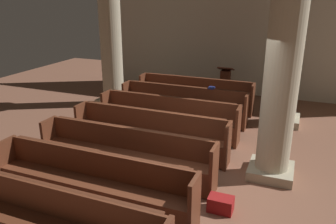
{
  "coord_description": "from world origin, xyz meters",
  "views": [
    {
      "loc": [
        1.59,
        -5.0,
        3.17
      ],
      "look_at": [
        -0.98,
        1.4,
        0.75
      ],
      "focal_mm": 35.77,
      "sensor_mm": 36.0,
      "label": 1
    }
  ],
  "objects_px": {
    "pillar_aisle_side": "(291,49)",
    "kneeler_box_red": "(221,204)",
    "pew_row_3": "(149,131)",
    "lectern": "(225,86)",
    "pew_row_5": "(91,180)",
    "pillar_far_side": "(111,40)",
    "pew_row_1": "(183,103)",
    "pew_row_6": "(44,221)",
    "pillar_aisle_rear": "(282,73)",
    "pew_row_2": "(168,115)",
    "pew_row_0": "(195,92)",
    "hymn_book": "(211,88)",
    "pew_row_4": "(125,152)"
  },
  "relations": [
    {
      "from": "pew_row_3",
      "to": "hymn_book",
      "type": "relative_size",
      "value": 17.93
    },
    {
      "from": "pew_row_4",
      "to": "pew_row_2",
      "type": "bearing_deg",
      "value": 90.0
    },
    {
      "from": "pew_row_3",
      "to": "lectern",
      "type": "height_order",
      "value": "lectern"
    },
    {
      "from": "pew_row_0",
      "to": "pillar_aisle_side",
      "type": "bearing_deg",
      "value": -6.44
    },
    {
      "from": "pew_row_6",
      "to": "pillar_aisle_side",
      "type": "xyz_separation_m",
      "value": [
        2.49,
        6.03,
        1.45
      ]
    },
    {
      "from": "pew_row_6",
      "to": "pillar_aisle_rear",
      "type": "height_order",
      "value": "pillar_aisle_rear"
    },
    {
      "from": "pillar_aisle_rear",
      "to": "pew_row_2",
      "type": "bearing_deg",
      "value": 156.28
    },
    {
      "from": "pew_row_3",
      "to": "pew_row_2",
      "type": "bearing_deg",
      "value": 90.0
    },
    {
      "from": "pew_row_0",
      "to": "pillar_aisle_rear",
      "type": "xyz_separation_m",
      "value": [
        2.49,
        -3.2,
        1.45
      ]
    },
    {
      "from": "pew_row_2",
      "to": "pew_row_6",
      "type": "distance_m",
      "value": 4.21
    },
    {
      "from": "pew_row_1",
      "to": "kneeler_box_red",
      "type": "xyz_separation_m",
      "value": [
        1.88,
        -3.56,
        -0.36
      ]
    },
    {
      "from": "pew_row_0",
      "to": "pew_row_1",
      "type": "bearing_deg",
      "value": -90.0
    },
    {
      "from": "pew_row_1",
      "to": "pillar_far_side",
      "type": "xyz_separation_m",
      "value": [
        -2.44,
        0.58,
        1.45
      ]
    },
    {
      "from": "pew_row_2",
      "to": "pew_row_4",
      "type": "bearing_deg",
      "value": -90.0
    },
    {
      "from": "pillar_far_side",
      "to": "hymn_book",
      "type": "xyz_separation_m",
      "value": [
        3.15,
        -0.39,
        -1.02
      ]
    },
    {
      "from": "pillar_aisle_side",
      "to": "pillar_aisle_rear",
      "type": "xyz_separation_m",
      "value": [
        0.0,
        -2.92,
        0.0
      ]
    },
    {
      "from": "hymn_book",
      "to": "lectern",
      "type": "bearing_deg",
      "value": 92.19
    },
    {
      "from": "pillar_aisle_side",
      "to": "hymn_book",
      "type": "relative_size",
      "value": 19.74
    },
    {
      "from": "pew_row_2",
      "to": "lectern",
      "type": "height_order",
      "value": "lectern"
    },
    {
      "from": "pew_row_3",
      "to": "kneeler_box_red",
      "type": "bearing_deg",
      "value": -37.73
    },
    {
      "from": "pew_row_1",
      "to": "pew_row_6",
      "type": "bearing_deg",
      "value": -90.0
    },
    {
      "from": "pew_row_3",
      "to": "lectern",
      "type": "relative_size",
      "value": 3.12
    },
    {
      "from": "pew_row_3",
      "to": "lectern",
      "type": "distance_m",
      "value": 4.34
    },
    {
      "from": "pew_row_1",
      "to": "pillar_far_side",
      "type": "distance_m",
      "value": 2.9
    },
    {
      "from": "pew_row_0",
      "to": "lectern",
      "type": "xyz_separation_m",
      "value": [
        0.63,
        1.14,
        -0.03
      ]
    },
    {
      "from": "pew_row_4",
      "to": "hymn_book",
      "type": "height_order",
      "value": "hymn_book"
    },
    {
      "from": "pew_row_3",
      "to": "pillar_aisle_side",
      "type": "bearing_deg",
      "value": 49.1
    },
    {
      "from": "pew_row_6",
      "to": "pew_row_5",
      "type": "bearing_deg",
      "value": 90.0
    },
    {
      "from": "pew_row_0",
      "to": "pillar_far_side",
      "type": "bearing_deg",
      "value": -169.09
    },
    {
      "from": "pillar_far_side",
      "to": "pew_row_5",
      "type": "bearing_deg",
      "value": -63.0
    },
    {
      "from": "pillar_aisle_rear",
      "to": "kneeler_box_red",
      "type": "height_order",
      "value": "pillar_aisle_rear"
    },
    {
      "from": "pew_row_2",
      "to": "pillar_far_side",
      "type": "relative_size",
      "value": 0.91
    },
    {
      "from": "pew_row_6",
      "to": "pillar_aisle_rear",
      "type": "bearing_deg",
      "value": 51.35
    },
    {
      "from": "pew_row_1",
      "to": "pew_row_6",
      "type": "distance_m",
      "value": 5.26
    },
    {
      "from": "hymn_book",
      "to": "pew_row_1",
      "type": "bearing_deg",
      "value": -165.01
    },
    {
      "from": "pew_row_3",
      "to": "pew_row_6",
      "type": "height_order",
      "value": "same"
    },
    {
      "from": "pew_row_0",
      "to": "lectern",
      "type": "bearing_deg",
      "value": 61.0
    },
    {
      "from": "pew_row_5",
      "to": "pillar_far_side",
      "type": "xyz_separation_m",
      "value": [
        -2.44,
        4.79,
        1.45
      ]
    },
    {
      "from": "pillar_aisle_rear",
      "to": "lectern",
      "type": "distance_m",
      "value": 4.95
    },
    {
      "from": "pillar_aisle_side",
      "to": "kneeler_box_red",
      "type": "bearing_deg",
      "value": -97.98
    },
    {
      "from": "pew_row_0",
      "to": "kneeler_box_red",
      "type": "relative_size",
      "value": 8.83
    },
    {
      "from": "pew_row_3",
      "to": "pillar_far_side",
      "type": "height_order",
      "value": "pillar_far_side"
    },
    {
      "from": "pew_row_3",
      "to": "lectern",
      "type": "bearing_deg",
      "value": 81.63
    },
    {
      "from": "pew_row_2",
      "to": "pillar_aisle_rear",
      "type": "height_order",
      "value": "pillar_aisle_rear"
    },
    {
      "from": "pillar_far_side",
      "to": "lectern",
      "type": "xyz_separation_m",
      "value": [
        3.07,
        1.61,
        -1.48
      ]
    },
    {
      "from": "pew_row_4",
      "to": "lectern",
      "type": "xyz_separation_m",
      "value": [
        0.63,
        5.35,
        -0.03
      ]
    },
    {
      "from": "pew_row_5",
      "to": "pillar_aisle_rear",
      "type": "relative_size",
      "value": 0.91
    },
    {
      "from": "pew_row_2",
      "to": "pew_row_1",
      "type": "bearing_deg",
      "value": 90.0
    },
    {
      "from": "pew_row_2",
      "to": "kneeler_box_red",
      "type": "relative_size",
      "value": 8.83
    },
    {
      "from": "pillar_far_side",
      "to": "pew_row_2",
      "type": "bearing_deg",
      "value": -33.8
    }
  ]
}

